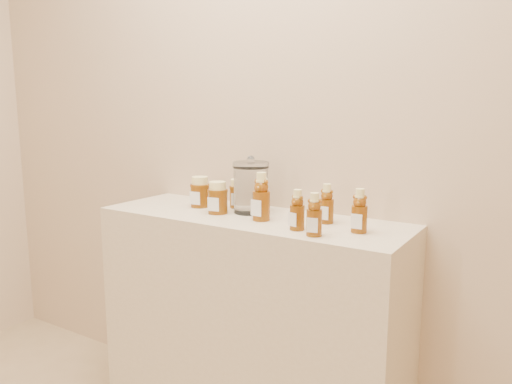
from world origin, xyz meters
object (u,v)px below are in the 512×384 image
Objects in this scene: bear_bottle_back_left at (261,193)px; glass_canister at (251,185)px; display_table at (251,328)px; honey_jar_left at (200,192)px; bear_bottle_front_left at (297,207)px.

bear_bottle_back_left is 0.14m from glass_canister.
honey_jar_left is (-0.27, 0.03, 0.51)m from display_table.
display_table is at bearing -58.49° from glass_canister.
bear_bottle_back_left is at bearing -18.45° from honey_jar_left.
display_table is at bearing 155.72° from bear_bottle_back_left.
bear_bottle_front_left is 0.72× the size of glass_canister.
bear_bottle_back_left reaches higher than bear_bottle_front_left.
bear_bottle_front_left reaches higher than display_table.
display_table is 0.59m from bear_bottle_front_left.
honey_jar_left is (-0.51, 0.13, -0.01)m from bear_bottle_front_left.
glass_canister reaches higher than display_table.
bear_bottle_back_left is 1.58× the size of honey_jar_left.
glass_canister is at bearing 121.51° from display_table.
display_table is 6.08× the size of bear_bottle_back_left.
honey_jar_left is at bearing 178.20° from bear_bottle_front_left.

